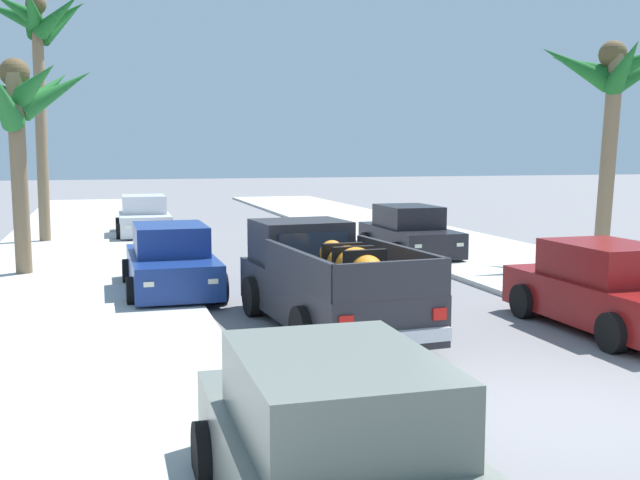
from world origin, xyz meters
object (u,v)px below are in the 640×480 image
Objects in this scene: palm_tree_left_fore at (39,37)px; palm_tree_left_mid at (17,102)px; car_left_near at (339,457)px; palm_tree_right_fore at (612,84)px; pickup_truck at (327,282)px; car_right_mid at (608,290)px; car_left_mid at (409,233)px; car_right_near at (171,262)px; car_left_far at (144,218)px.

palm_tree_left_mid is at bearing -90.27° from palm_tree_left_fore.
car_left_near is 0.70× the size of palm_tree_right_fore.
pickup_truck reaches higher than car_right_mid.
palm_tree_left_fore is 17.99m from palm_tree_right_fore.
car_left_mid is at bearing 58.32° from pickup_truck.
car_left_near is at bearing -105.84° from pickup_truck.
pickup_truck is 1.25× the size of car_right_near.
car_right_near is 12.49m from palm_tree_right_fore.
palm_tree_left_fore is 1.37× the size of palm_tree_right_fore.
car_right_near is at bearing -176.20° from palm_tree_right_fore.
car_left_near is 22.80m from car_left_far.
car_left_mid is 0.70× the size of palm_tree_right_fore.
car_right_near is 1.00× the size of car_left_far.
car_right_near is (-2.39, 3.99, -0.10)m from pickup_truck.
car_right_mid is at bearing -18.36° from pickup_truck.
pickup_truck is 1.25× the size of car_left_far.
palm_tree_left_fore is at bearing 122.78° from car_right_mid.
palm_tree_right_fore is at bearing 53.75° from car_right_mid.
pickup_truck is 15.75m from car_left_far.
car_right_mid is 8.91m from palm_tree_right_fore.
car_right_near is 1.00× the size of car_left_mid.
car_left_far is at bearing 68.67° from palm_tree_left_mid.
car_right_near and car_right_mid have the same top height.
pickup_truck is at bearing -59.12° from car_right_near.
car_left_near is at bearing -114.65° from car_left_mid.
palm_tree_right_fore is at bearing -36.10° from car_left_mid.
palm_tree_left_mid is at bearing -174.84° from car_left_mid.
car_left_far is 7.09m from palm_tree_left_fore.
car_left_near and car_right_near have the same top height.
palm_tree_left_mid reaches higher than car_left_near.
car_right_mid is 13.96m from palm_tree_left_mid.
pickup_truck is 7.51m from car_left_near.
car_left_near is (-2.05, -7.22, -0.10)m from pickup_truck.
pickup_truck is at bearing -68.72° from palm_tree_left_fore.
car_right_mid is (7.09, -5.55, 0.00)m from car_right_near.
car_left_near and car_right_mid have the same top height.
car_left_mid is at bearing -46.15° from car_left_far.
car_right_near is 0.70× the size of palm_tree_right_fore.
palm_tree_left_mid is (-15.03, 2.26, -0.59)m from palm_tree_right_fore.
car_right_mid is (-0.23, -9.55, 0.00)m from car_left_mid.
palm_tree_left_mid is at bearing 128.98° from pickup_truck.
palm_tree_left_mid is (-0.03, -7.49, -2.57)m from palm_tree_left_fore.
car_left_mid is at bearing -31.66° from palm_tree_left_fore.
car_left_mid is 13.89m from palm_tree_left_fore.
car_left_mid is (4.93, 7.99, -0.10)m from pickup_truck.
palm_tree_right_fore is (9.34, 4.77, 4.10)m from pickup_truck.
palm_tree_left_mid reaches higher than pickup_truck.
car_right_mid is (4.70, -1.56, -0.10)m from pickup_truck.
pickup_truck is 4.95m from car_right_mid.
palm_tree_left_fore reaches higher than pickup_truck.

